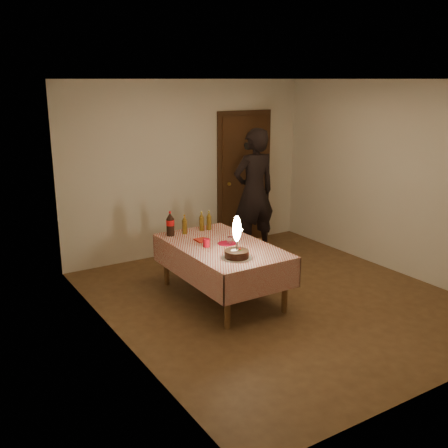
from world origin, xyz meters
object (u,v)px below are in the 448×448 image
(amber_bottle_right, at_px, (209,221))
(photographer, at_px, (254,192))
(dining_table, at_px, (222,252))
(red_cup, at_px, (206,243))
(red_plate, at_px, (227,243))
(cola_bottle, at_px, (170,224))
(amber_bottle_left, at_px, (185,225))
(clear_cup, at_px, (230,240))
(amber_bottle_mid, at_px, (202,222))
(birthday_cake, at_px, (237,248))

(amber_bottle_right, relative_size, photographer, 0.13)
(dining_table, relative_size, red_cup, 17.20)
(amber_bottle_right, height_order, photographer, photographer)
(red_plate, bearing_deg, dining_table, -177.71)
(cola_bottle, distance_m, amber_bottle_left, 0.19)
(dining_table, distance_m, amber_bottle_left, 0.70)
(red_cup, height_order, clear_cup, red_cup)
(red_cup, distance_m, amber_bottle_mid, 0.70)
(red_cup, xyz_separation_m, photographer, (1.53, 1.19, 0.23))
(birthday_cake, distance_m, cola_bottle, 1.19)
(amber_bottle_right, distance_m, photographer, 1.27)
(dining_table, bearing_deg, birthday_cake, -102.51)
(red_cup, height_order, cola_bottle, cola_bottle)
(red_cup, relative_size, amber_bottle_mid, 0.39)
(red_cup, relative_size, photographer, 0.05)
(photographer, bearing_deg, amber_bottle_left, -158.97)
(amber_bottle_right, xyz_separation_m, amber_bottle_mid, (-0.11, 0.01, 0.00))
(amber_bottle_left, height_order, photographer, photographer)
(amber_bottle_left, bearing_deg, red_cup, -93.45)
(amber_bottle_right, xyz_separation_m, photographer, (1.12, 0.57, 0.16))
(photographer, bearing_deg, cola_bottle, -161.99)
(cola_bottle, relative_size, amber_bottle_mid, 1.25)
(red_plate, relative_size, amber_bottle_left, 0.86)
(birthday_cake, xyz_separation_m, cola_bottle, (-0.24, 1.17, 0.03))
(dining_table, xyz_separation_m, cola_bottle, (-0.35, 0.68, 0.25))
(amber_bottle_right, relative_size, amber_bottle_mid, 1.00)
(amber_bottle_right, height_order, amber_bottle_mid, same)
(cola_bottle, bearing_deg, dining_table, -62.65)
(dining_table, bearing_deg, amber_bottle_right, 72.55)
(red_plate, xyz_separation_m, amber_bottle_mid, (0.02, 0.66, 0.11))
(red_plate, bearing_deg, red_cup, 174.38)
(red_plate, height_order, cola_bottle, cola_bottle)
(clear_cup, relative_size, amber_bottle_right, 0.35)
(red_plate, relative_size, amber_bottle_right, 0.86)
(birthday_cake, distance_m, amber_bottle_mid, 1.17)
(amber_bottle_right, bearing_deg, cola_bottle, 177.43)
(dining_table, height_order, amber_bottle_right, amber_bottle_right)
(birthday_cake, xyz_separation_m, amber_bottle_right, (0.31, 1.14, -0.00))
(amber_bottle_left, relative_size, amber_bottle_mid, 1.00)
(amber_bottle_right, distance_m, amber_bottle_mid, 0.11)
(clear_cup, bearing_deg, red_plate, 131.05)
(red_plate, xyz_separation_m, clear_cup, (0.02, -0.03, 0.04))
(photographer, bearing_deg, amber_bottle_mid, -155.63)
(red_plate, bearing_deg, photographer, 44.17)
(red_cup, bearing_deg, red_plate, -5.62)
(red_plate, xyz_separation_m, photographer, (1.25, 1.22, 0.28))
(dining_table, relative_size, clear_cup, 19.11)
(birthday_cake, distance_m, clear_cup, 0.52)
(birthday_cake, height_order, red_plate, birthday_cake)
(cola_bottle, xyz_separation_m, photographer, (1.68, 0.55, 0.13))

